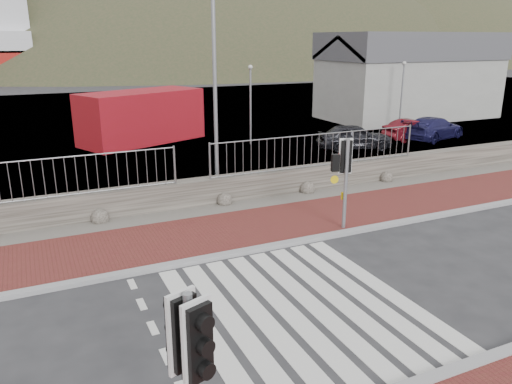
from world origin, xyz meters
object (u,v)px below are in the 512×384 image
car_b (414,130)px  traffic_signal_far (345,164)px  car_c (433,128)px  traffic_signal_near (190,354)px  streetlight (218,72)px  car_a (354,137)px  shipping_container (142,117)px

car_b → traffic_signal_far: bearing=133.8°
car_b → car_c: 1.14m
traffic_signal_near → streetlight: streetlight is taller
traffic_signal_far → car_a: 11.60m
shipping_container → car_a: 11.37m
car_c → traffic_signal_near: bearing=113.2°
traffic_signal_far → car_c: size_ratio=0.63×
streetlight → car_c: (14.46, 4.71, -3.70)m
streetlight → shipping_container: 11.25m
car_b → car_c: size_ratio=0.79×
streetlight → car_a: streetlight is taller
shipping_container → car_a: bearing=-57.4°
traffic_signal_far → car_c: bearing=-128.3°
shipping_container → car_a: shipping_container is taller
shipping_container → car_b: bearing=-45.8°
traffic_signal_near → car_a: (13.63, 15.84, -1.34)m
shipping_container → car_c: (14.87, -6.13, -0.73)m
traffic_signal_far → car_b: traffic_signal_far is taller
traffic_signal_near → car_a: traffic_signal_near is taller
car_a → car_b: bearing=-66.0°
traffic_signal_near → car_b: 24.48m
traffic_signal_near → traffic_signal_far: bearing=24.7°
car_a → car_b: car_a is taller
car_c → car_a: bearing=76.2°
traffic_signal_near → shipping_container: bearing=59.0°
car_c → streetlight: bearing=91.1°
traffic_signal_far → car_b: size_ratio=0.79×
traffic_signal_near → shipping_container: size_ratio=0.42×
car_b → car_c: car_c is taller
traffic_signal_far → shipping_container: 15.82m
car_a → shipping_container: bearing=71.4°
car_a → car_c: 5.53m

